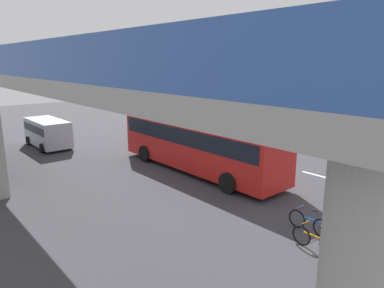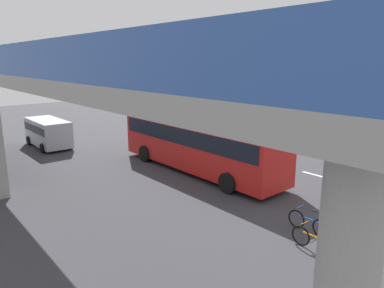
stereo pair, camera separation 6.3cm
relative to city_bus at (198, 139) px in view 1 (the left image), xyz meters
name	(u,v)px [view 1 (the left image)]	position (x,y,z in m)	size (l,w,h in m)	color
ground	(202,164)	(0.88, -1.18, -1.88)	(80.00, 80.00, 0.00)	#38383D
city_bus	(198,139)	(0.00, 0.00, 0.00)	(11.54, 2.85, 3.15)	red
parked_van	(48,131)	(11.75, 4.58, -0.70)	(4.80, 2.17, 2.05)	#B7BCC6
bicycle_orange	(315,241)	(-9.38, 2.96, -1.51)	(1.77, 0.44, 0.96)	black
bicycle_blue	(309,223)	(-8.50, 1.90, -1.51)	(1.77, 0.44, 0.96)	black
pedestrian	(187,128)	(7.35, -5.26, -1.00)	(0.38, 0.38, 1.79)	#2D2D38
traffic_sign	(193,121)	(5.06, -3.97, 0.01)	(0.08, 0.60, 2.80)	slate
lane_dash_leftmost	(318,176)	(-5.12, -4.57, -1.88)	(2.00, 0.20, 0.01)	silver
lane_dash_left	(262,161)	(-1.12, -4.57, -1.88)	(2.00, 0.20, 0.01)	silver
lane_dash_centre	(218,149)	(2.88, -4.57, -1.88)	(2.00, 0.20, 0.01)	silver
lane_dash_right	(184,140)	(6.88, -4.57, -1.88)	(2.00, 0.20, 0.01)	silver
pedestrian_overpass	(34,89)	(0.88, 8.49, 3.27)	(29.74, 2.60, 6.90)	#9E9E99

